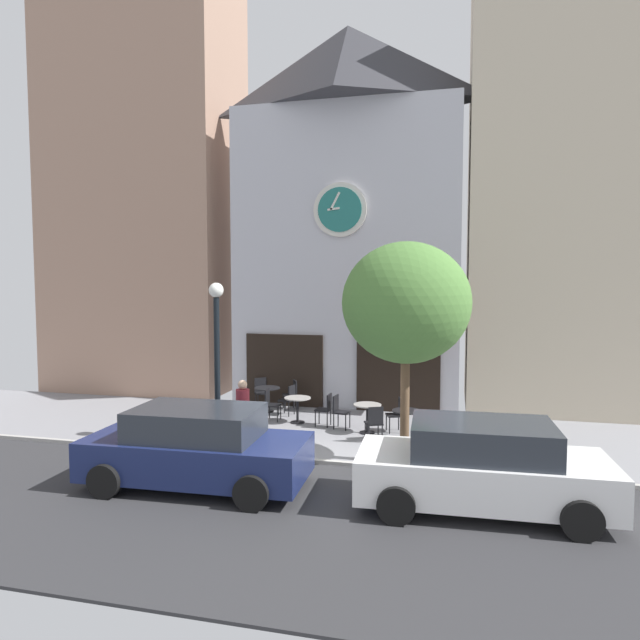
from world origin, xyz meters
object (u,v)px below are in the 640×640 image
Objects in this scene: cafe_table_leftmost at (298,404)px; cafe_chair_under_awning at (339,409)px; street_tree at (406,303)px; cafe_chair_curbside at (271,402)px; cafe_chair_near_lamp at (326,407)px; street_lamp at (217,363)px; parked_car_white at (482,467)px; cafe_table_center at (267,394)px; parked_car_navy at (197,448)px; cafe_chair_left_end at (292,392)px; cafe_table_near_curb at (367,412)px; pedestrian_maroon at (243,414)px; cafe_chair_outer at (375,421)px; cafe_chair_facing_wall at (261,390)px; cafe_chair_corner at (397,412)px; cafe_chair_by_entrance at (289,398)px; cafe_table_near_door at (407,419)px.

cafe_chair_under_awning is at bearing -13.63° from cafe_table_leftmost.
street_tree is 5.78m from cafe_chair_curbside.
street_lamp is at bearing -134.37° from cafe_chair_near_lamp.
cafe_table_center is at bearing 135.05° from parked_car_white.
street_lamp is 2.93m from cafe_chair_curbside.
cafe_chair_near_lamp is 5.17m from parked_car_navy.
cafe_table_near_curb is at bearing -38.86° from cafe_chair_left_end.
cafe_chair_near_lamp is 0.54× the size of pedestrian_maroon.
cafe_table_near_curb is at bearing 59.66° from parked_car_navy.
cafe_chair_outer is at bearing -42.49° from cafe_chair_under_awning.
cafe_table_leftmost is 0.17× the size of parked_car_navy.
cafe_table_center is at bearing 139.87° from cafe_table_leftmost.
cafe_chair_under_awning is at bearing 69.21° from parked_car_navy.
cafe_chair_facing_wall and cafe_chair_corner have the same top height.
street_tree is 3.91m from cafe_chair_corner.
cafe_chair_near_lamp is (-2.38, 2.60, -2.99)m from street_tree.
cafe_chair_by_entrance is at bearing -37.77° from cafe_chair_facing_wall.
cafe_chair_corner is at bearing -5.41° from cafe_chair_curbside.
cafe_chair_under_awning is at bearing 137.51° from cafe_chair_outer.
cafe_chair_left_end is (-3.87, 4.34, -2.99)m from street_tree.
cafe_chair_near_lamp is at bearing -7.62° from cafe_chair_curbside.
pedestrian_maroon is at bearing -141.19° from cafe_table_near_curb.
cafe_chair_curbside is at bearing 78.18° from street_lamp.
street_lamp reaches higher than cafe_chair_curbside.
cafe_chair_under_awning is (1.75, -1.10, 0.00)m from cafe_chair_by_entrance.
cafe_chair_facing_wall is 1.00× the size of cafe_chair_under_awning.
pedestrian_maroon reaches higher than cafe_chair_corner.
cafe_chair_near_lamp is (-2.27, 0.82, -0.01)m from cafe_table_near_door.
cafe_chair_under_awning is 5.15m from parked_car_navy.
pedestrian_maroon is (-1.82, -2.41, 0.33)m from cafe_chair_under_awning.
cafe_chair_under_awning is at bearing 160.72° from cafe_table_near_curb.
cafe_chair_left_end is at bearing 141.14° from cafe_table_near_curb.
cafe_table_center is 1.05× the size of cafe_table_leftmost.
parked_car_navy reaches higher than cafe_table_leftmost.
cafe_chair_outer and cafe_chair_facing_wall have the same top height.
parked_car_white reaches higher than cafe_chair_under_awning.
cafe_chair_left_end reaches higher than cafe_table_center.
cafe_chair_curbside is at bearing 174.59° from cafe_chair_corner.
cafe_chair_near_lamp is 1.00× the size of cafe_chair_corner.
cafe_chair_corner is at bearing -23.82° from cafe_chair_facing_wall.
cafe_chair_outer is at bearing 123.41° from parked_car_white.
cafe_table_center is 1.04× the size of cafe_table_near_door.
cafe_table_center is 6.23m from parked_car_navy.
cafe_table_leftmost is 0.94m from cafe_chair_by_entrance.
cafe_chair_facing_wall is (-1.70, 1.73, 0.00)m from cafe_table_leftmost.
cafe_chair_under_awning is at bearing -32.10° from cafe_chair_by_entrance.
parked_car_navy is at bearing -74.05° from street_lamp.
cafe_chair_curbside is (0.88, -1.65, 0.00)m from cafe_chair_facing_wall.
street_tree is at bearing -0.56° from pedestrian_maroon.
cafe_table_leftmost is at bearing 166.37° from cafe_chair_under_awning.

